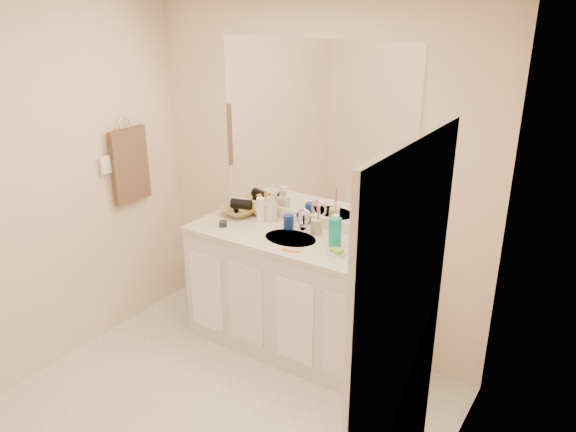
% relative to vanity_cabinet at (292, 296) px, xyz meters
% --- Properties ---
extents(floor, '(2.60, 2.60, 0.00)m').
position_rel_vanity_cabinet_xyz_m(floor, '(0.00, -1.02, -0.42)').
color(floor, silver).
rests_on(floor, ground).
extents(wall_back, '(2.60, 0.02, 2.40)m').
position_rel_vanity_cabinet_xyz_m(wall_back, '(0.00, 0.28, 0.77)').
color(wall_back, '#FCE3C5').
rests_on(wall_back, floor).
extents(wall_left, '(0.02, 2.60, 2.40)m').
position_rel_vanity_cabinet_xyz_m(wall_left, '(-1.30, -1.02, 0.77)').
color(wall_left, '#FCE3C5').
rests_on(wall_left, floor).
extents(wall_right, '(0.02, 2.60, 2.40)m').
position_rel_vanity_cabinet_xyz_m(wall_right, '(1.30, -1.02, 0.77)').
color(wall_right, '#FCE3C5').
rests_on(wall_right, floor).
extents(vanity_cabinet, '(1.50, 0.55, 0.85)m').
position_rel_vanity_cabinet_xyz_m(vanity_cabinet, '(0.00, 0.00, 0.00)').
color(vanity_cabinet, silver).
rests_on(vanity_cabinet, floor).
extents(countertop, '(1.52, 0.57, 0.03)m').
position_rel_vanity_cabinet_xyz_m(countertop, '(0.00, 0.00, 0.44)').
color(countertop, beige).
rests_on(countertop, vanity_cabinet).
extents(backsplash, '(1.52, 0.03, 0.08)m').
position_rel_vanity_cabinet_xyz_m(backsplash, '(0.00, 0.26, 0.50)').
color(backsplash, white).
rests_on(backsplash, countertop).
extents(sink_basin, '(0.37, 0.37, 0.02)m').
position_rel_vanity_cabinet_xyz_m(sink_basin, '(0.00, -0.02, 0.44)').
color(sink_basin, '#B9B3A2').
rests_on(sink_basin, countertop).
extents(faucet, '(0.02, 0.02, 0.11)m').
position_rel_vanity_cabinet_xyz_m(faucet, '(0.00, 0.16, 0.51)').
color(faucet, silver).
rests_on(faucet, countertop).
extents(mirror, '(1.48, 0.01, 1.20)m').
position_rel_vanity_cabinet_xyz_m(mirror, '(0.00, 0.27, 1.14)').
color(mirror, white).
rests_on(mirror, wall_back).
extents(blue_mug, '(0.08, 0.08, 0.10)m').
position_rel_vanity_cabinet_xyz_m(blue_mug, '(-0.10, 0.12, 0.50)').
color(blue_mug, navy).
rests_on(blue_mug, countertop).
extents(tan_cup, '(0.10, 0.10, 0.11)m').
position_rel_vanity_cabinet_xyz_m(tan_cup, '(0.11, 0.13, 0.51)').
color(tan_cup, tan).
rests_on(tan_cup, countertop).
extents(toothbrush, '(0.03, 0.04, 0.22)m').
position_rel_vanity_cabinet_xyz_m(toothbrush, '(0.12, 0.13, 0.60)').
color(toothbrush, '#F33F73').
rests_on(toothbrush, tan_cup).
extents(mouthwash_bottle, '(0.09, 0.09, 0.20)m').
position_rel_vanity_cabinet_xyz_m(mouthwash_bottle, '(0.31, 0.03, 0.55)').
color(mouthwash_bottle, '#0C9A8A').
rests_on(mouthwash_bottle, countertop).
extents(clear_pump_bottle, '(0.09, 0.09, 0.19)m').
position_rel_vanity_cabinet_xyz_m(clear_pump_bottle, '(0.51, 0.13, 0.55)').
color(clear_pump_bottle, white).
rests_on(clear_pump_bottle, countertop).
extents(soap_dish, '(0.11, 0.09, 0.01)m').
position_rel_vanity_cabinet_xyz_m(soap_dish, '(0.39, -0.08, 0.46)').
color(soap_dish, silver).
rests_on(soap_dish, countertop).
extents(green_soap, '(0.09, 0.08, 0.03)m').
position_rel_vanity_cabinet_xyz_m(green_soap, '(0.39, -0.08, 0.48)').
color(green_soap, '#79C02E').
rests_on(green_soap, soap_dish).
extents(orange_comb, '(0.12, 0.05, 0.01)m').
position_rel_vanity_cabinet_xyz_m(orange_comb, '(0.11, -0.20, 0.46)').
color(orange_comb, orange).
rests_on(orange_comb, countertop).
extents(dark_jar, '(0.06, 0.06, 0.04)m').
position_rel_vanity_cabinet_xyz_m(dark_jar, '(-0.51, -0.11, 0.47)').
color(dark_jar, black).
rests_on(dark_jar, countertop).
extents(extra_white_bottle, '(0.06, 0.06, 0.18)m').
position_rel_vanity_cabinet_xyz_m(extra_white_bottle, '(-0.34, 0.11, 0.55)').
color(extra_white_bottle, white).
rests_on(extra_white_bottle, countertop).
extents(soap_bottle_white, '(0.07, 0.07, 0.18)m').
position_rel_vanity_cabinet_xyz_m(soap_bottle_white, '(-0.28, 0.18, 0.55)').
color(soap_bottle_white, silver).
rests_on(soap_bottle_white, countertop).
extents(soap_bottle_cream, '(0.08, 0.09, 0.19)m').
position_rel_vanity_cabinet_xyz_m(soap_bottle_cream, '(-0.30, 0.18, 0.55)').
color(soap_bottle_cream, beige).
rests_on(soap_bottle_cream, countertop).
extents(soap_bottle_yellow, '(0.16, 0.16, 0.16)m').
position_rel_vanity_cabinet_xyz_m(soap_bottle_yellow, '(-0.42, 0.22, 0.54)').
color(soap_bottle_yellow, '#EBBB5B').
rests_on(soap_bottle_yellow, countertop).
extents(wicker_basket, '(0.32, 0.32, 0.06)m').
position_rel_vanity_cabinet_xyz_m(wicker_basket, '(-0.55, 0.14, 0.49)').
color(wicker_basket, '#A18541').
rests_on(wicker_basket, countertop).
extents(hair_dryer, '(0.17, 0.12, 0.08)m').
position_rel_vanity_cabinet_xyz_m(hair_dryer, '(-0.53, 0.14, 0.54)').
color(hair_dryer, black).
rests_on(hair_dryer, wicker_basket).
extents(towel_ring, '(0.01, 0.11, 0.11)m').
position_rel_vanity_cabinet_xyz_m(towel_ring, '(-1.27, -0.25, 1.12)').
color(towel_ring, silver).
rests_on(towel_ring, wall_left).
extents(hand_towel, '(0.04, 0.32, 0.55)m').
position_rel_vanity_cabinet_xyz_m(hand_towel, '(-1.25, -0.25, 0.82)').
color(hand_towel, '#3A291F').
rests_on(hand_towel, towel_ring).
extents(switch_plate, '(0.01, 0.08, 0.13)m').
position_rel_vanity_cabinet_xyz_m(switch_plate, '(-1.27, -0.45, 0.88)').
color(switch_plate, white).
rests_on(switch_plate, wall_left).
extents(door, '(0.02, 0.82, 2.00)m').
position_rel_vanity_cabinet_xyz_m(door, '(1.29, -1.32, 0.57)').
color(door, white).
rests_on(door, floor).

